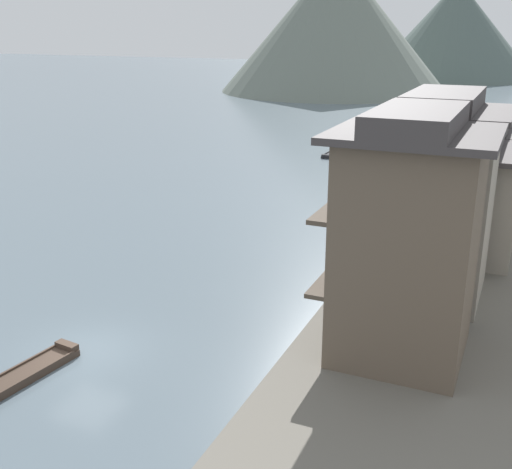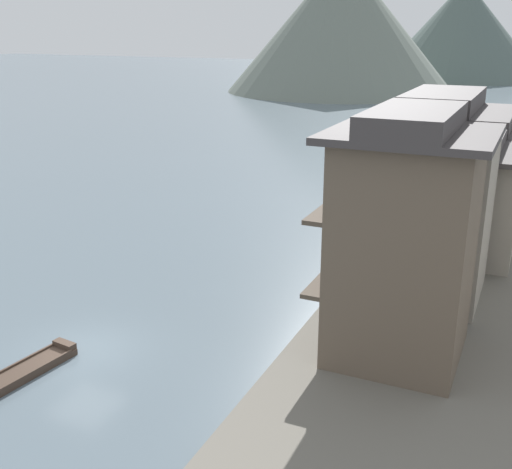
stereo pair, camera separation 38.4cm
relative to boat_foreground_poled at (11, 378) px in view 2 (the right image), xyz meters
The scene contains 15 objects.
ground_plane 2.91m from the boat_foreground_poled, 73.52° to the left, with size 400.00×400.00×0.00m, color slate.
boat_foreground_poled is the anchor object (origin of this frame).
boat_moored_nearest 44.42m from the boat_foreground_poled, 92.37° to the left, with size 1.12×5.73×0.72m.
boat_moored_second 36.36m from the boat_foreground_poled, 79.64° to the left, with size 1.18×4.99×0.53m.
boat_moored_third 23.48m from the boat_foreground_poled, 73.22° to the left, with size 1.95×5.14×0.46m.
boat_moored_far 54.54m from the boat_foreground_poled, 82.81° to the left, with size 1.47×5.06×0.55m.
house_waterfront_nearest 14.53m from the boat_foreground_poled, 28.54° to the left, with size 5.55×5.54×8.74m.
house_waterfront_second 18.01m from the boat_foreground_poled, 45.88° to the left, with size 5.63×5.81×8.74m.
house_waterfront_tall 22.66m from the boat_foreground_poled, 55.86° to the left, with size 6.59×6.47×6.14m.
house_waterfront_narrow 28.75m from the boat_foreground_poled, 63.81° to the left, with size 6.65×7.32×6.14m.
mooring_post_dock_near 13.11m from the boat_foreground_poled, 48.68° to the left, with size 0.20×0.20×0.70m, color #473828.
mooring_post_dock_mid 20.80m from the boat_foreground_poled, 65.44° to the left, with size 0.20×0.20×0.70m, color #473828.
mooring_post_dock_far 31.64m from the boat_foreground_poled, 74.15° to the left, with size 0.20×0.20×0.73m, color #473828.
hill_far_west 142.44m from the boat_foreground_poled, 91.48° to the left, with size 37.90×37.90×21.53m, color #4C5B56.
hill_far_centre 105.61m from the boat_foreground_poled, 101.10° to the left, with size 42.17×42.17×24.34m, color slate.
Camera 2 is at (14.98, -16.70, 11.93)m, focal length 43.88 mm.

